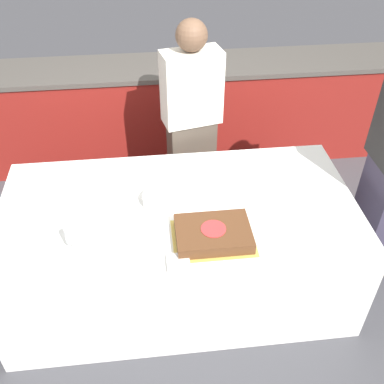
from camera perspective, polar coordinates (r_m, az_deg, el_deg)
name	(u,v)px	position (r m, az deg, el deg)	size (l,w,h in m)	color
ground_plane	(180,283)	(3.25, -1.51, -11.46)	(14.00, 14.00, 0.00)	#424247
back_counter	(163,112)	(4.21, -3.69, 10.07)	(4.40, 0.58, 0.92)	maroon
dining_table	(179,247)	(2.98, -1.63, -7.03)	(2.18, 1.11, 0.73)	white
cake	(213,234)	(2.50, 2.71, -5.32)	(0.46, 0.34, 0.08)	gold
plate_stack	(161,199)	(2.72, -4.01, -0.95)	(0.22, 0.22, 0.07)	white
wine_glass	(70,236)	(2.46, -15.17, -5.40)	(0.06, 0.06, 0.17)	white
side_plate_near_cake	(196,204)	(2.73, 0.49, -1.49)	(0.20, 0.20, 0.00)	white
side_plate_right_edge	(304,205)	(2.81, 14.09, -1.57)	(0.20, 0.20, 0.00)	white
utensil_pile	(178,262)	(2.39, -1.76, -8.90)	(0.12, 0.12, 0.02)	white
person_cutting_cake	(192,125)	(3.31, -0.05, 8.49)	(0.44, 0.28, 1.59)	#4C4238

